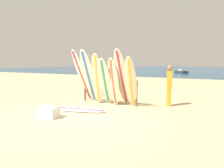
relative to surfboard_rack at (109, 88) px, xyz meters
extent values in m
plane|color=#D3BC8C|center=(0.09, -2.23, -0.66)|extent=(120.00, 120.00, 0.00)
cube|color=navy|center=(0.09, 55.77, -0.66)|extent=(120.00, 80.00, 0.01)
cylinder|color=brown|center=(-1.29, 0.00, -0.13)|extent=(0.09, 0.09, 1.07)
cylinder|color=brown|center=(-0.43, 0.00, -0.13)|extent=(0.09, 0.09, 1.07)
cylinder|color=brown|center=(0.43, 0.00, -0.13)|extent=(0.09, 0.09, 1.07)
cylinder|color=brown|center=(1.29, 0.00, -0.13)|extent=(0.09, 0.09, 1.07)
cylinder|color=brown|center=(0.00, 0.00, 0.26)|extent=(2.68, 0.08, 0.08)
ellipsoid|color=white|center=(-1.21, -0.29, 0.53)|extent=(0.73, 1.24, 2.38)
cube|color=#B73338|center=(-1.21, -0.29, 0.53)|extent=(0.30, 1.09, 2.20)
ellipsoid|color=white|center=(-0.77, -0.40, 0.52)|extent=(0.64, 1.20, 2.36)
cube|color=#3372B2|center=(-0.77, -0.40, 0.52)|extent=(0.18, 1.09, 2.18)
ellipsoid|color=beige|center=(-0.34, -0.41, 0.43)|extent=(0.60, 0.69, 2.19)
cube|color=gold|center=(-0.34, -0.41, 0.43)|extent=(0.20, 0.58, 2.02)
ellipsoid|color=silver|center=(0.02, -0.37, 0.33)|extent=(0.60, 0.87, 1.99)
cube|color=#388C59|center=(0.02, -0.37, 0.33)|extent=(0.15, 0.79, 1.84)
ellipsoid|color=beige|center=(0.40, -0.34, 0.34)|extent=(0.55, 0.57, 2.00)
cube|color=#CC5933|center=(0.40, -0.34, 0.34)|extent=(0.14, 0.50, 1.85)
ellipsoid|color=beige|center=(0.76, -0.25, 0.52)|extent=(0.60, 1.08, 2.36)
cube|color=#B73338|center=(0.76, -0.25, 0.52)|extent=(0.15, 0.98, 2.17)
ellipsoid|color=beige|center=(1.19, -0.37, 0.36)|extent=(0.61, 1.02, 2.04)
cube|color=gold|center=(1.19, -0.37, 0.36)|extent=(0.22, 0.90, 1.89)
ellipsoid|color=white|center=(-0.51, -1.71, -0.63)|extent=(2.51, 1.03, 0.07)
cube|color=#A53F8C|center=(-0.51, -1.71, -0.63)|extent=(2.22, 0.54, 0.08)
cube|color=gold|center=(2.46, 0.69, -0.27)|extent=(0.22, 0.26, 0.79)
cube|color=gold|center=(2.46, 0.69, 0.47)|extent=(0.26, 0.32, 0.67)
sphere|color=#997051|center=(2.46, 0.69, 0.92)|extent=(0.23, 0.23, 0.23)
cube|color=#333842|center=(-0.73, 28.88, -0.48)|extent=(2.48, 2.45, 0.35)
cube|color=silver|center=(-0.73, 28.88, -0.12)|extent=(1.15, 1.15, 0.36)
cube|color=white|center=(-0.68, -2.85, -0.48)|extent=(0.64, 0.46, 0.36)
camera|label=1|loc=(3.92, -7.19, 1.11)|focal=30.10mm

